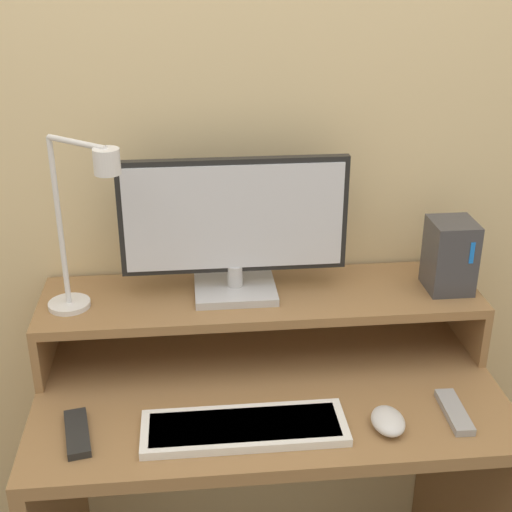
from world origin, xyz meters
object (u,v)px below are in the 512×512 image
object	(u,v)px
router_dock	(450,255)
remote_control	(77,433)
monitor	(234,226)
desk_lamp	(83,222)
keyboard	(244,428)
mouse	(388,421)
remote_secondary	(454,412)

from	to	relation	value
router_dock	remote_control	xyz separation A→B (m)	(-0.83, -0.27, -0.23)
monitor	remote_control	bearing A→B (deg)	-138.16
monitor	desk_lamp	distance (m)	0.33
keyboard	mouse	bearing A→B (deg)	-3.39
monitor	remote_secondary	bearing A→B (deg)	-35.74
keyboard	mouse	size ratio (longest dim) A/B	4.35
desk_lamp	router_dock	bearing A→B (deg)	3.61
monitor	desk_lamp	size ratio (longest dim) A/B	1.29
desk_lamp	router_dock	world-z (taller)	desk_lamp
monitor	keyboard	distance (m)	0.44
remote_control	router_dock	bearing A→B (deg)	18.11
desk_lamp	remote_control	world-z (taller)	desk_lamp
desk_lamp	remote_secondary	size ratio (longest dim) A/B	2.75
router_dock	mouse	bearing A→B (deg)	-124.72
mouse	remote_secondary	size ratio (longest dim) A/B	0.66
monitor	remote_secondary	world-z (taller)	monitor
remote_secondary	desk_lamp	bearing A→B (deg)	162.99
router_dock	keyboard	bearing A→B (deg)	-149.90
remote_secondary	router_dock	bearing A→B (deg)	77.03
monitor	desk_lamp	world-z (taller)	desk_lamp
monitor	remote_control	distance (m)	0.55
keyboard	desk_lamp	bearing A→B (deg)	142.28
desk_lamp	router_dock	xyz separation A→B (m)	(0.81, 0.05, -0.14)
remote_control	desk_lamp	bearing A→B (deg)	84.57
monitor	mouse	world-z (taller)	monitor
keyboard	remote_secondary	distance (m)	0.44
router_dock	remote_control	distance (m)	0.91
desk_lamp	keyboard	world-z (taller)	desk_lamp
keyboard	remote_control	xyz separation A→B (m)	(-0.33, 0.02, -0.00)
mouse	remote_secondary	xyz separation A→B (m)	(0.15, 0.03, -0.01)
mouse	remote_control	world-z (taller)	mouse
monitor	remote_secondary	size ratio (longest dim) A/B	3.55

